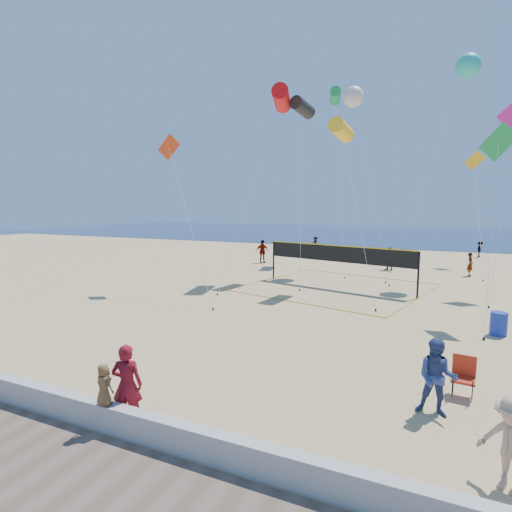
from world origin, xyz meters
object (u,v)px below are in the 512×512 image
at_px(camp_chair, 464,374).
at_px(volleyball_net, 337,258).
at_px(woman, 127,385).
at_px(trash_barrel, 499,324).

height_order(camp_chair, volleyball_net, volleyball_net).
xyz_separation_m(woman, trash_barrel, (8.26, 10.40, -0.48)).
relative_size(woman, volleyball_net, 0.16).
xyz_separation_m(woman, camp_chair, (6.79, 4.54, -0.34)).
bearing_deg(trash_barrel, volleyball_net, 140.40).
height_order(woman, trash_barrel, woman).
relative_size(camp_chair, trash_barrel, 1.30).
height_order(woman, volleyball_net, volleyball_net).
distance_m(woman, trash_barrel, 13.29).
relative_size(woman, trash_barrel, 2.09).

